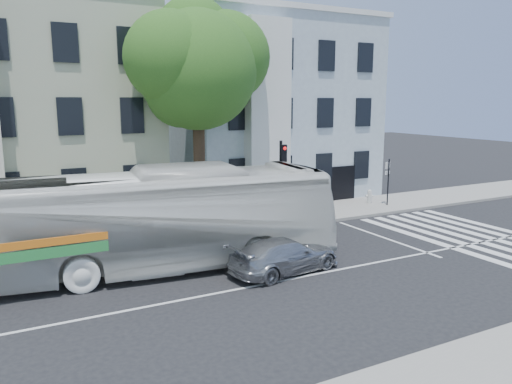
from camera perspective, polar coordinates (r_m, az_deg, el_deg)
ground at (r=17.61m, az=4.02°, el=-9.90°), size 120.00×120.00×0.00m
sidewalk_far at (r=24.44m, az=-5.91°, el=-3.92°), size 80.00×4.00×0.15m
building_left at (r=29.07m, az=-24.59°, el=8.30°), size 12.00×10.00×11.00m
building_right at (r=33.02m, az=0.74°, el=9.38°), size 12.00×10.00×11.00m
street_tree at (r=24.45m, az=-6.80°, el=14.40°), size 7.30×5.90×11.10m
bus at (r=18.38m, az=-11.62°, el=-3.12°), size 4.59×13.71×3.74m
sedan at (r=18.10m, az=3.29°, el=-7.23°), size 2.39×4.54×1.25m
hedge at (r=21.59m, az=-14.65°, el=-4.98°), size 8.54×1.65×0.70m
traffic_signal at (r=24.40m, az=2.96°, el=2.40°), size 0.44×0.53×4.19m
fire_hydrant at (r=30.09m, az=12.83°, el=-0.45°), size 0.46×0.32×0.81m
far_sign_pole at (r=29.58m, az=14.84°, el=1.77°), size 0.47×0.24×2.68m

